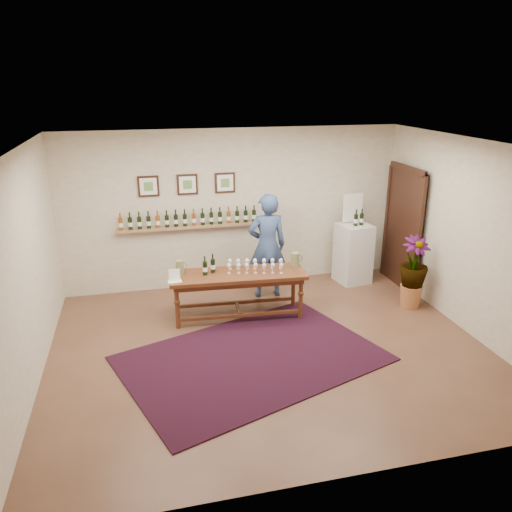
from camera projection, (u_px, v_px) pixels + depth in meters
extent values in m
plane|color=brown|center=(269.00, 348.00, 7.01)|extent=(6.00, 6.00, 0.00)
plane|color=silver|center=(234.00, 209.00, 8.83)|extent=(6.00, 0.00, 6.00)
plane|color=silver|center=(346.00, 349.00, 4.25)|extent=(6.00, 0.00, 6.00)
plane|color=silver|center=(25.00, 274.00, 5.88)|extent=(0.00, 5.00, 5.00)
plane|color=silver|center=(471.00, 238.00, 7.20)|extent=(0.00, 5.00, 5.00)
plane|color=silver|center=(271.00, 146.00, 6.07)|extent=(6.00, 6.00, 0.00)
cube|color=tan|center=(190.00, 227.00, 8.66)|extent=(2.50, 0.16, 0.04)
cube|color=black|center=(405.00, 229.00, 8.86)|extent=(0.10, 1.00, 2.10)
cube|color=black|center=(402.00, 230.00, 8.85)|extent=(0.04, 1.12, 2.22)
cube|color=black|center=(148.00, 186.00, 8.33)|extent=(0.35, 0.03, 0.35)
cube|color=white|center=(148.00, 186.00, 8.31)|extent=(0.28, 0.01, 0.28)
cube|color=#619048|center=(148.00, 187.00, 8.31)|extent=(0.15, 0.00, 0.15)
cube|color=black|center=(187.00, 184.00, 8.47)|extent=(0.35, 0.03, 0.35)
cube|color=white|center=(187.00, 185.00, 8.45)|extent=(0.28, 0.01, 0.28)
cube|color=#619048|center=(187.00, 185.00, 8.45)|extent=(0.15, 0.00, 0.15)
cube|color=black|center=(225.00, 183.00, 8.61)|extent=(0.35, 0.03, 0.35)
cube|color=white|center=(225.00, 183.00, 8.60)|extent=(0.28, 0.01, 0.28)
cube|color=#619048|center=(225.00, 183.00, 8.59)|extent=(0.15, 0.00, 0.15)
cube|color=#400B11|center=(252.00, 358.00, 6.73)|extent=(3.88, 3.20, 0.02)
cube|color=#4B2912|center=(238.00, 275.00, 7.71)|extent=(2.13, 0.80, 0.06)
cube|color=#4B2912|center=(238.00, 279.00, 7.73)|extent=(2.01, 0.68, 0.10)
cylinder|color=#4B2912|center=(177.00, 308.00, 7.46)|extent=(0.07, 0.07, 0.69)
cylinder|color=#4B2912|center=(301.00, 299.00, 7.77)|extent=(0.07, 0.07, 0.69)
cylinder|color=#4B2912|center=(177.00, 295.00, 7.90)|extent=(0.07, 0.07, 0.69)
cylinder|color=#4B2912|center=(293.00, 287.00, 8.21)|extent=(0.07, 0.07, 0.69)
cube|color=#4B2912|center=(240.00, 315.00, 7.68)|extent=(1.90, 0.17, 0.05)
cube|color=#4B2912|center=(236.00, 302.00, 8.12)|extent=(1.90, 0.17, 0.05)
cube|color=#4B2912|center=(238.00, 309.00, 7.90)|extent=(0.08, 0.48, 0.05)
cube|color=white|center=(174.00, 275.00, 7.37)|extent=(0.21, 0.16, 0.18)
cube|color=silver|center=(353.00, 253.00, 9.16)|extent=(0.63, 0.63, 1.09)
cube|color=white|center=(353.00, 208.00, 9.03)|extent=(0.41, 0.09, 0.56)
cone|color=#AD6539|center=(410.00, 296.00, 8.22)|extent=(0.36, 0.36, 0.38)
imported|color=#153317|center=(414.00, 267.00, 8.05)|extent=(0.57, 0.57, 0.66)
imported|color=navy|center=(267.00, 246.00, 8.43)|extent=(0.67, 0.45, 1.81)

